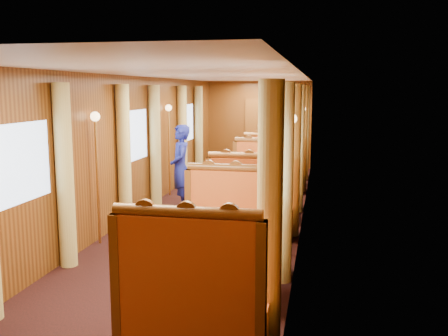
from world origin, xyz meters
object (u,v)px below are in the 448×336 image
(teapot_left, at_px, (198,232))
(fruit_plate, at_px, (239,240))
(table_far, at_px, (277,168))
(rose_vase_mid, at_px, (261,168))
(passenger, at_px, (264,172))
(table_near, at_px, (217,270))
(banquette_mid_fwd, at_px, (250,210))
(tea_tray, at_px, (210,236))
(banquette_far_aft, at_px, (280,161))
(teapot_back, at_px, (209,227))
(teapot_right, at_px, (212,233))
(steward, at_px, (181,168))
(rose_vase_far, at_px, (278,146))
(banquette_near_aft, at_px, (233,238))
(table_mid, at_px, (258,199))
(banquette_near_fwd, at_px, (192,306))
(banquette_mid_aft, at_px, (265,186))
(banquette_far_fwd, at_px, (272,173))

(teapot_left, distance_m, fruit_plate, 0.44)
(table_far, height_order, rose_vase_mid, rose_vase_mid)
(teapot_left, bearing_deg, passenger, 78.98)
(table_near, relative_size, banquette_mid_fwd, 0.78)
(table_near, height_order, tea_tray, tea_tray)
(table_near, distance_m, teapot_left, 0.49)
(banquette_far_aft, bearing_deg, fruit_plate, -88.15)
(banquette_mid_fwd, distance_m, teapot_back, 2.43)
(table_far, distance_m, teapot_left, 7.14)
(banquette_far_aft, bearing_deg, teapot_right, -90.22)
(tea_tray, bearing_deg, table_near, 24.20)
(teapot_back, relative_size, steward, 0.10)
(table_far, distance_m, rose_vase_mid, 3.52)
(banquette_far_aft, bearing_deg, teapot_left, -91.22)
(table_near, bearing_deg, steward, 111.09)
(tea_tray, height_order, rose_vase_far, rose_vase_far)
(banquette_mid_fwd, height_order, table_far, banquette_mid_fwd)
(banquette_far_aft, distance_m, teapot_left, 8.15)
(table_near, distance_m, teapot_right, 0.45)
(table_near, distance_m, tea_tray, 0.39)
(fruit_plate, distance_m, steward, 4.49)
(banquette_near_aft, xyz_separation_m, table_mid, (0.00, 2.49, -0.05))
(banquette_near_fwd, distance_m, rose_vase_mid, 4.57)
(fruit_plate, height_order, steward, steward)
(banquette_far_aft, xyz_separation_m, fruit_plate, (0.26, -8.16, 0.35))
(steward, bearing_deg, banquette_near_aft, 6.88)
(banquette_mid_aft, height_order, banquette_far_aft, same)
(rose_vase_far, bearing_deg, banquette_far_aft, 91.56)
(banquette_near_fwd, relative_size, rose_vase_far, 3.72)
(banquette_far_aft, xyz_separation_m, rose_vase_mid, (0.03, -4.49, 0.50))
(banquette_near_aft, relative_size, banquette_far_fwd, 1.00)
(table_near, xyz_separation_m, table_mid, (0.00, 3.50, 0.00))
(table_mid, relative_size, rose_vase_mid, 2.92)
(banquette_mid_fwd, bearing_deg, passenger, 90.00)
(banquette_near_aft, distance_m, teapot_back, 1.00)
(banquette_near_aft, distance_m, banquette_far_fwd, 4.97)
(teapot_left, xyz_separation_m, passenger, (0.17, 4.38, -0.07))
(banquette_far_aft, bearing_deg, tea_tray, -90.50)
(teapot_left, relative_size, passenger, 0.22)
(banquette_near_fwd, bearing_deg, rose_vase_far, 89.80)
(banquette_near_fwd, relative_size, teapot_right, 9.11)
(banquette_near_fwd, height_order, table_mid, banquette_near_fwd)
(tea_tray, xyz_separation_m, steward, (-1.46, 3.99, 0.05))
(banquette_near_aft, bearing_deg, banquette_far_aft, 90.00)
(banquette_near_aft, height_order, rose_vase_far, banquette_near_aft)
(banquette_mid_fwd, xyz_separation_m, rose_vase_mid, (0.03, 1.04, 0.50))
(tea_tray, relative_size, teapot_back, 2.20)
(table_mid, xyz_separation_m, tea_tray, (-0.07, -3.53, 0.38))
(banquette_far_fwd, relative_size, rose_vase_far, 3.72)
(banquette_near_aft, height_order, banquette_far_aft, same)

